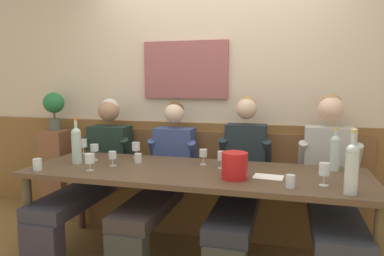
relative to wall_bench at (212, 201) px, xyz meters
name	(u,v)px	position (x,y,z in m)	size (l,w,h in m)	color
room_wall_back	(217,85)	(0.00, 0.26, 1.12)	(6.80, 0.12, 2.80)	beige
wood_wainscot_panel	(216,173)	(0.00, 0.21, 0.23)	(6.80, 0.03, 1.02)	brown
wall_bench	(212,201)	(0.00, 0.00, 0.00)	(2.93, 0.42, 0.94)	brown
dining_table	(194,179)	(0.00, -0.68, 0.40)	(2.63, 0.86, 0.75)	#4F3B28
person_left_seat	(93,168)	(-1.07, -0.36, 0.34)	(0.51, 1.29, 1.27)	#342F3C
person_center_left_seat	(162,176)	(-0.37, -0.38, 0.32)	(0.48, 1.28, 1.25)	#333732
person_center_right_seat	(240,179)	(0.32, -0.37, 0.35)	(0.47, 1.27, 1.30)	#35372F
person_right_seat	(332,182)	(1.05, -0.35, 0.37)	(0.52, 1.28, 1.33)	#31263D
ice_bucket	(235,165)	(0.34, -0.84, 0.57)	(0.19, 0.19, 0.19)	red
wine_bottle_amber_mid	(335,152)	(1.05, -0.40, 0.62)	(0.07, 0.07, 0.34)	silver
wine_bottle_green_tall	(76,144)	(-1.01, -0.71, 0.64)	(0.08, 0.08, 0.38)	#ACCABA
wine_bottle_clear_water	(352,167)	(1.08, -1.00, 0.64)	(0.08, 0.08, 0.40)	silver
wine_glass_mid_left	(136,147)	(-0.63, -0.36, 0.57)	(0.07, 0.07, 0.14)	silver
wine_glass_left_end	(90,159)	(-0.77, -0.91, 0.56)	(0.07, 0.07, 0.13)	silver
wine_glass_center_front	(203,154)	(0.03, -0.48, 0.56)	(0.06, 0.06, 0.13)	silver
wine_glass_near_bucket	(113,156)	(-0.68, -0.72, 0.56)	(0.06, 0.06, 0.12)	silver
wine_glass_right_end	(324,170)	(0.94, -0.85, 0.58)	(0.07, 0.07, 0.15)	silver
wine_glass_mid_right	(221,156)	(0.20, -0.57, 0.57)	(0.06, 0.06, 0.14)	silver
wine_glass_center_rear	(94,149)	(-0.93, -0.57, 0.58)	(0.07, 0.07, 0.14)	silver
wine_glass_by_bottle	(83,144)	(-1.18, -0.35, 0.57)	(0.07, 0.07, 0.14)	silver
water_tumbler_right	(37,164)	(-1.17, -1.00, 0.52)	(0.07, 0.07, 0.09)	silver
water_tumbler_center	(290,181)	(0.72, -0.97, 0.52)	(0.06, 0.06, 0.09)	silver
water_tumbler_left	(138,158)	(-0.52, -0.55, 0.51)	(0.06, 0.06, 0.08)	silver
tasting_sheet_left_guest	(268,177)	(0.57, -0.73, 0.47)	(0.21, 0.15, 0.00)	white
corner_pedestal	(57,171)	(-1.76, 0.03, 0.17)	(0.28, 0.28, 0.91)	brown
potted_plant	(54,106)	(-1.76, 0.03, 0.89)	(0.22, 0.22, 0.41)	#4D5548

